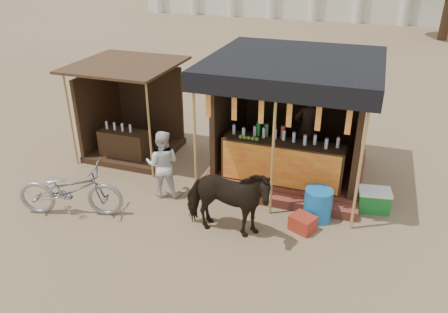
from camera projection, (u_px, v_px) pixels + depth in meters
ground at (195, 248)px, 7.85m from camera, size 120.00×120.00×0.00m
main_stall at (291, 134)px, 9.95m from camera, size 3.60×3.61×2.78m
secondary_stall at (128, 121)px, 11.15m from camera, size 2.40×2.40×2.38m
cow at (227, 201)px, 7.94m from camera, size 1.72×0.82×1.43m
motorbike at (70, 190)px, 8.63m from camera, size 2.20×1.29×1.09m
bystander at (163, 164)px, 9.21m from camera, size 0.84×0.73×1.49m
blue_barrel at (318, 204)px, 8.56m from camera, size 0.64×0.64×0.66m
red_crate at (303, 223)px, 8.29m from camera, size 0.55×0.52×0.30m
cooler at (374, 200)px, 8.89m from camera, size 0.70×0.53×0.46m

